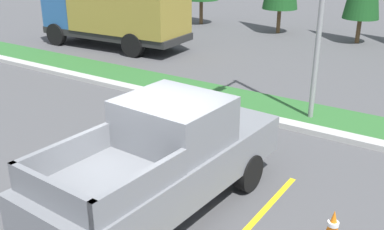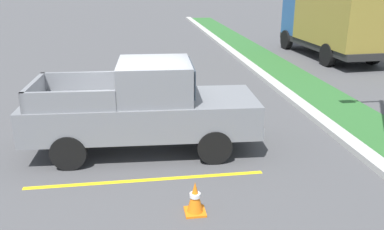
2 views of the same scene
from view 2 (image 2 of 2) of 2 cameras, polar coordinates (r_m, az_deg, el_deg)
The scene contains 8 objects.
ground_plane at distance 10.06m, azimuth -7.00°, elevation -4.24°, with size 120.00×120.00×0.00m, color #4C4C4F.
parking_line_near at distance 11.30m, azimuth -6.93°, elevation -1.53°, with size 0.12×4.80×0.01m, color yellow.
parking_line_far at distance 8.47m, azimuth -6.26°, elevation -8.90°, with size 0.12×4.80×0.01m, color yellow.
curb_strip at distance 11.26m, azimuth 19.32°, elevation -2.21°, with size 56.00×0.40×0.15m, color #B2B2AD.
grass_median at distance 11.82m, azimuth 24.04°, elevation -2.05°, with size 56.00×1.80×0.06m, color #2D662D.
pickup_truck_main at distance 9.50m, azimuth -6.58°, elevation 1.05°, with size 2.18×5.32×2.10m.
cargo_truck_distant at distance 21.11m, azimuth 19.08°, elevation 12.39°, with size 6.92×2.80×3.40m.
traffic_cone at distance 7.25m, azimuth 0.43°, elevation -11.39°, with size 0.36×0.36×0.60m.
Camera 2 is at (9.24, -0.12, 3.98)m, focal length 38.63 mm.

